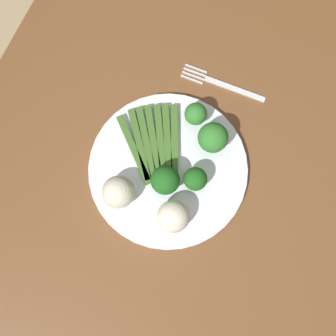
{
  "coord_description": "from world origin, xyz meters",
  "views": [
    {
      "loc": [
        -0.06,
        -0.02,
        1.49
      ],
      "look_at": [
        0.08,
        0.04,
        0.77
      ],
      "focal_mm": 44.33,
      "sensor_mm": 36.0,
      "label": 1
    }
  ],
  "objects_px": {
    "fork": "(222,84)",
    "broccoli_left": "(165,180)",
    "plate": "(168,169)",
    "broccoli_outer_edge": "(196,114)",
    "cauliflower_back_right": "(119,191)",
    "asparagus_bundle": "(154,143)",
    "dining_table": "(170,223)",
    "broccoli_right": "(213,138)",
    "cauliflower_near_fork": "(174,215)",
    "broccoli_back": "(195,179)"
  },
  "relations": [
    {
      "from": "fork",
      "to": "broccoli_left",
      "type": "bearing_deg",
      "value": 82.7
    },
    {
      "from": "plate",
      "to": "broccoli_outer_edge",
      "type": "xyz_separation_m",
      "value": [
        0.1,
        -0.01,
        0.04
      ]
    },
    {
      "from": "plate",
      "to": "fork",
      "type": "relative_size",
      "value": 1.72
    },
    {
      "from": "plate",
      "to": "broccoli_left",
      "type": "relative_size",
      "value": 4.64
    },
    {
      "from": "cauliflower_back_right",
      "to": "asparagus_bundle",
      "type": "bearing_deg",
      "value": -8.55
    },
    {
      "from": "dining_table",
      "to": "broccoli_right",
      "type": "height_order",
      "value": "broccoli_right"
    },
    {
      "from": "plate",
      "to": "cauliflower_near_fork",
      "type": "bearing_deg",
      "value": -149.34
    },
    {
      "from": "broccoli_back",
      "to": "cauliflower_near_fork",
      "type": "bearing_deg",
      "value": 172.78
    },
    {
      "from": "fork",
      "to": "plate",
      "type": "bearing_deg",
      "value": 79.98
    },
    {
      "from": "broccoli_back",
      "to": "fork",
      "type": "distance_m",
      "value": 0.2
    },
    {
      "from": "dining_table",
      "to": "broccoli_back",
      "type": "bearing_deg",
      "value": -11.59
    },
    {
      "from": "plate",
      "to": "cauliflower_back_right",
      "type": "xyz_separation_m",
      "value": [
        -0.08,
        0.06,
        0.04
      ]
    },
    {
      "from": "asparagus_bundle",
      "to": "broccoli_outer_edge",
      "type": "height_order",
      "value": "broccoli_outer_edge"
    },
    {
      "from": "broccoli_back",
      "to": "broccoli_left",
      "type": "distance_m",
      "value": 0.05
    },
    {
      "from": "broccoli_left",
      "to": "cauliflower_near_fork",
      "type": "bearing_deg",
      "value": -141.55
    },
    {
      "from": "dining_table",
      "to": "plate",
      "type": "bearing_deg",
      "value": 25.99
    },
    {
      "from": "broccoli_back",
      "to": "broccoli_left",
      "type": "xyz_separation_m",
      "value": [
        -0.02,
        0.05,
        0.01
      ]
    },
    {
      "from": "cauliflower_near_fork",
      "to": "fork",
      "type": "distance_m",
      "value": 0.27
    },
    {
      "from": "asparagus_bundle",
      "to": "fork",
      "type": "relative_size",
      "value": 0.95
    },
    {
      "from": "broccoli_outer_edge",
      "to": "broccoli_right",
      "type": "xyz_separation_m",
      "value": [
        -0.03,
        -0.04,
        0.01
      ]
    },
    {
      "from": "plate",
      "to": "broccoli_outer_edge",
      "type": "height_order",
      "value": "broccoli_outer_edge"
    },
    {
      "from": "dining_table",
      "to": "cauliflower_near_fork",
      "type": "height_order",
      "value": "cauliflower_near_fork"
    },
    {
      "from": "plate",
      "to": "fork",
      "type": "xyz_separation_m",
      "value": [
        0.19,
        -0.03,
        -0.01
      ]
    },
    {
      "from": "asparagus_bundle",
      "to": "broccoli_left",
      "type": "xyz_separation_m",
      "value": [
        -0.06,
        -0.05,
        0.03
      ]
    },
    {
      "from": "fork",
      "to": "broccoli_back",
      "type": "bearing_deg",
      "value": 95.29
    },
    {
      "from": "plate",
      "to": "broccoli_left",
      "type": "height_order",
      "value": "broccoli_left"
    },
    {
      "from": "broccoli_left",
      "to": "cauliflower_near_fork",
      "type": "xyz_separation_m",
      "value": [
        -0.05,
        -0.04,
        -0.01
      ]
    },
    {
      "from": "asparagus_bundle",
      "to": "broccoli_right",
      "type": "distance_m",
      "value": 0.11
    },
    {
      "from": "plate",
      "to": "broccoli_right",
      "type": "relative_size",
      "value": 4.38
    },
    {
      "from": "plate",
      "to": "broccoli_back",
      "type": "bearing_deg",
      "value": -93.79
    },
    {
      "from": "asparagus_bundle",
      "to": "fork",
      "type": "distance_m",
      "value": 0.18
    },
    {
      "from": "broccoli_left",
      "to": "cauliflower_back_right",
      "type": "height_order",
      "value": "broccoli_left"
    },
    {
      "from": "broccoli_back",
      "to": "fork",
      "type": "height_order",
      "value": "broccoli_back"
    },
    {
      "from": "dining_table",
      "to": "broccoli_left",
      "type": "bearing_deg",
      "value": 31.71
    },
    {
      "from": "broccoli_back",
      "to": "cauliflower_back_right",
      "type": "xyz_separation_m",
      "value": [
        -0.07,
        0.11,
        -0.0
      ]
    },
    {
      "from": "broccoli_right",
      "to": "cauliflower_back_right",
      "type": "distance_m",
      "value": 0.19
    },
    {
      "from": "dining_table",
      "to": "cauliflower_near_fork",
      "type": "relative_size",
      "value": 20.82
    },
    {
      "from": "broccoli_outer_edge",
      "to": "fork",
      "type": "height_order",
      "value": "broccoli_outer_edge"
    },
    {
      "from": "asparagus_bundle",
      "to": "broccoli_right",
      "type": "xyz_separation_m",
      "value": [
        0.04,
        -0.09,
        0.03
      ]
    },
    {
      "from": "asparagus_bundle",
      "to": "broccoli_left",
      "type": "relative_size",
      "value": 2.56
    },
    {
      "from": "broccoli_outer_edge",
      "to": "broccoli_back",
      "type": "bearing_deg",
      "value": -157.37
    },
    {
      "from": "asparagus_bundle",
      "to": "broccoli_left",
      "type": "height_order",
      "value": "broccoli_left"
    },
    {
      "from": "dining_table",
      "to": "cauliflower_back_right",
      "type": "relative_size",
      "value": 20.55
    },
    {
      "from": "broccoli_back",
      "to": "cauliflower_near_fork",
      "type": "relative_size",
      "value": 0.91
    },
    {
      "from": "cauliflower_near_fork",
      "to": "fork",
      "type": "bearing_deg",
      "value": 3.57
    },
    {
      "from": "plate",
      "to": "broccoli_outer_edge",
      "type": "bearing_deg",
      "value": -4.11
    },
    {
      "from": "broccoli_outer_edge",
      "to": "fork",
      "type": "xyz_separation_m",
      "value": [
        0.09,
        -0.02,
        -0.04
      ]
    },
    {
      "from": "dining_table",
      "to": "fork",
      "type": "relative_size",
      "value": 6.96
    },
    {
      "from": "broccoli_right",
      "to": "cauliflower_back_right",
      "type": "bearing_deg",
      "value": 143.53
    },
    {
      "from": "plate",
      "to": "cauliflower_back_right",
      "type": "bearing_deg",
      "value": 142.41
    }
  ]
}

